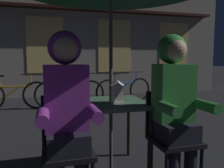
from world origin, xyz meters
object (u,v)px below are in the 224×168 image
object	(u,v)px
chair_left	(67,142)
lantern	(117,91)
bicycle_third	(70,93)
person_left_hooded	(67,101)
chair_right	(170,132)
cafe_table	(111,111)
person_right_hooded	(175,96)
bicycle_fourth	(124,90)
bicycle_second	(14,95)

from	to	relation	value
chair_left	lantern	bearing A→B (deg)	28.47
lantern	chair_left	xyz separation A→B (m)	(-0.52, -0.28, -0.37)
lantern	bicycle_third	size ratio (longest dim) A/B	0.14
chair_left	person_left_hooded	size ratio (longest dim) A/B	0.62
chair_left	chair_right	xyz separation A→B (m)	(0.96, 0.00, 0.00)
cafe_table	chair_right	world-z (taller)	chair_right
lantern	bicycle_third	distance (m)	3.43
person_left_hooded	person_right_hooded	distance (m)	0.96
chair_left	bicycle_fourth	size ratio (longest dim) A/B	0.53
chair_left	chair_right	bearing A→B (deg)	0.00
chair_right	bicycle_fourth	size ratio (longest dim) A/B	0.53
bicycle_second	bicycle_fourth	bearing A→B (deg)	2.38
lantern	bicycle_fourth	world-z (taller)	lantern
bicycle_third	bicycle_second	bearing A→B (deg)	176.11
bicycle_third	bicycle_fourth	distance (m)	1.46
lantern	bicycle_second	bearing A→B (deg)	112.41
bicycle_second	bicycle_third	bearing A→B (deg)	-3.89
person_left_hooded	chair_left	bearing A→B (deg)	90.00
chair_left	person_right_hooded	bearing A→B (deg)	-3.39
chair_left	chair_right	world-z (taller)	same
cafe_table	bicycle_fourth	distance (m)	3.76
lantern	chair_left	distance (m)	0.70
cafe_table	bicycle_fourth	xyz separation A→B (m)	(1.33, 3.51, -0.29)
person_right_hooded	bicycle_second	bearing A→B (deg)	116.12
chair_left	bicycle_third	world-z (taller)	chair_left
cafe_table	chair_right	xyz separation A→B (m)	(0.48, -0.37, -0.15)
bicycle_second	bicycle_fourth	distance (m)	2.73
bicycle_second	person_left_hooded	bearing A→B (deg)	-76.56
person_left_hooded	cafe_table	bearing A→B (deg)	41.57
lantern	person_left_hooded	distance (m)	0.62
person_left_hooded	bicycle_third	distance (m)	3.78
cafe_table	bicycle_fourth	bearing A→B (deg)	69.18
chair_right	person_right_hooded	xyz separation A→B (m)	(0.00, -0.06, 0.36)
chair_left	person_right_hooded	size ratio (longest dim) A/B	0.62
bicycle_third	bicycle_fourth	world-z (taller)	same
bicycle_second	bicycle_third	xyz separation A→B (m)	(1.28, -0.09, 0.00)
lantern	person_right_hooded	size ratio (longest dim) A/B	0.17
chair_left	person_left_hooded	xyz separation A→B (m)	(-0.00, -0.06, 0.36)
person_left_hooded	bicycle_second	distance (m)	3.96
cafe_table	bicycle_third	distance (m)	3.32
chair_right	bicycle_fourth	bearing A→B (deg)	77.58
person_right_hooded	bicycle_second	xyz separation A→B (m)	(-1.87, 3.82, -0.50)
chair_right	bicycle_third	size ratio (longest dim) A/B	0.52
bicycle_second	bicycle_fourth	world-z (taller)	same
cafe_table	person_left_hooded	world-z (taller)	person_left_hooded
chair_left	person_right_hooded	xyz separation A→B (m)	(0.96, -0.06, 0.36)
cafe_table	bicycle_fourth	size ratio (longest dim) A/B	0.45
bicycle_third	bicycle_fourth	xyz separation A→B (m)	(1.45, 0.20, 0.00)
chair_left	bicycle_second	world-z (taller)	chair_left
lantern	chair_left	size ratio (longest dim) A/B	0.27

